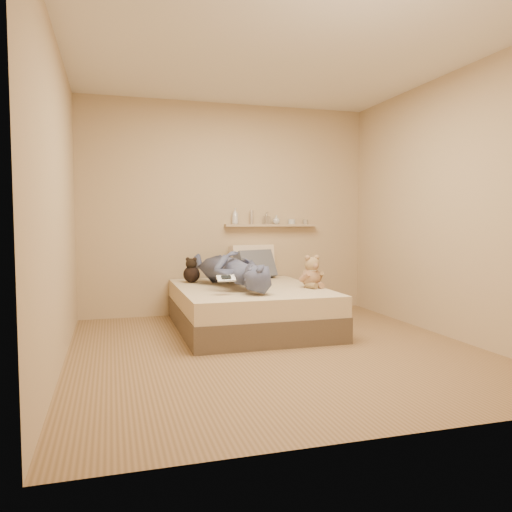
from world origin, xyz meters
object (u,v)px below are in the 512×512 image
object	(u,v)px
dark_plush	(191,272)
pillow_grey	(256,265)
bed	(249,308)
pillow_cream	(252,262)
game_console	(226,278)
teddy_bear	(312,274)
person	(231,269)
wall_shelf	(271,225)

from	to	relation	value
dark_plush	pillow_grey	bearing A→B (deg)	10.70
bed	pillow_cream	xyz separation A→B (m)	(0.27, 0.83, 0.43)
game_console	teddy_bear	xyz separation A→B (m)	(0.99, 0.27, -0.02)
game_console	person	xyz separation A→B (m)	(0.19, 0.59, 0.03)
dark_plush	teddy_bear	bearing A→B (deg)	-33.97
game_console	wall_shelf	world-z (taller)	wall_shelf
wall_shelf	teddy_bear	bearing A→B (deg)	-86.23
pillow_cream	wall_shelf	world-z (taller)	wall_shelf
bed	teddy_bear	world-z (taller)	teddy_bear
pillow_grey	person	xyz separation A→B (m)	(-0.45, -0.61, 0.02)
pillow_cream	pillow_grey	bearing A→B (deg)	-87.70
pillow_cream	person	xyz separation A→B (m)	(-0.45, -0.75, -0.01)
game_console	dark_plush	world-z (taller)	dark_plush
pillow_cream	pillow_grey	world-z (taller)	pillow_cream
dark_plush	pillow_grey	xyz separation A→B (m)	(0.81, 0.15, 0.04)
game_console	dark_plush	distance (m)	1.06
pillow_cream	wall_shelf	bearing A→B (deg)	15.99
bed	pillow_cream	bearing A→B (deg)	71.72
teddy_bear	pillow_cream	bearing A→B (deg)	108.16
teddy_bear	game_console	bearing A→B (deg)	-164.91
pillow_grey	wall_shelf	xyz separation A→B (m)	(0.27, 0.22, 0.48)
game_console	wall_shelf	xyz separation A→B (m)	(0.91, 1.42, 0.49)
dark_plush	pillow_grey	size ratio (longest dim) A/B	0.58
bed	dark_plush	world-z (taller)	dark_plush
person	teddy_bear	bearing A→B (deg)	150.91
teddy_bear	person	size ratio (longest dim) A/B	0.22
wall_shelf	game_console	bearing A→B (deg)	-122.81
bed	person	xyz separation A→B (m)	(-0.17, 0.08, 0.42)
teddy_bear	pillow_cream	world-z (taller)	pillow_cream
pillow_grey	person	bearing A→B (deg)	-126.51
wall_shelf	pillow_cream	bearing A→B (deg)	-164.01
dark_plush	person	world-z (taller)	person
wall_shelf	dark_plush	bearing A→B (deg)	-161.00
bed	teddy_bear	bearing A→B (deg)	-21.17
pillow_cream	pillow_grey	distance (m)	0.14
game_console	dark_plush	size ratio (longest dim) A/B	0.63
teddy_bear	person	world-z (taller)	person
pillow_grey	bed	bearing A→B (deg)	-112.08
teddy_bear	pillow_grey	size ratio (longest dim) A/B	0.70
game_console	pillow_cream	size ratio (longest dim) A/B	0.34
pillow_cream	teddy_bear	bearing A→B (deg)	-71.84
bed	teddy_bear	xyz separation A→B (m)	(0.63, -0.24, 0.37)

